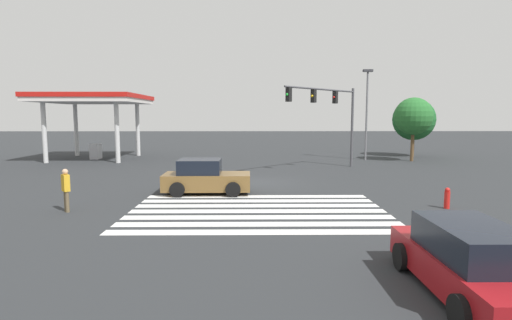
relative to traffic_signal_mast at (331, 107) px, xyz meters
name	(u,v)px	position (x,y,z in m)	size (l,w,h in m)	color
ground_plane	(256,183)	(-5.12, -5.12, -4.32)	(149.12, 149.12, 0.00)	#2B2D30
crosswalk_markings	(258,211)	(-5.12, -11.84, -4.31)	(10.07, 6.30, 0.01)	silver
traffic_signal_mast	(331,107)	(0.00, 0.00, 0.00)	(5.55, 5.55, 5.72)	#47474C
car_1	(469,262)	(-0.85, -19.31, -3.59)	(1.96, 4.51, 1.54)	maroon
car_2	(205,178)	(-7.61, -8.17, -3.55)	(4.16, 2.10, 1.66)	brown
gas_station_canopy	(94,101)	(-18.90, 7.35, 0.65)	(8.36, 8.36, 5.53)	silver
pedestrian	(66,188)	(-12.60, -11.86, -3.37)	(0.40, 0.41, 1.70)	brown
street_light_pole_b	(367,106)	(4.31, 6.42, 0.25)	(0.80, 0.36, 7.57)	slate
tree_corner_a	(414,119)	(9.53, 9.38, -0.92)	(3.81, 3.81, 5.31)	brown
tree_corner_b	(413,116)	(7.88, 5.42, -0.63)	(3.06, 3.06, 5.23)	brown
fire_hydrant	(447,198)	(2.55, -11.46, -3.89)	(0.22, 0.22, 0.86)	red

